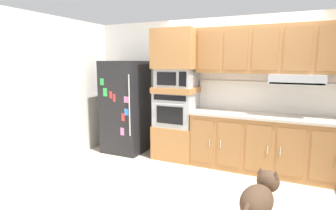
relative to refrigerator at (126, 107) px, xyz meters
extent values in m
plane|color=beige|center=(2.01, -0.68, -0.88)|extent=(9.60, 9.60, 0.00)
cube|color=silver|center=(2.01, 0.43, 0.37)|extent=(6.20, 0.12, 2.50)
cube|color=silver|center=(-0.79, -0.68, 0.37)|extent=(0.12, 7.10, 2.50)
cube|color=black|center=(0.00, 0.00, 0.00)|extent=(0.76, 0.70, 1.76)
cylinder|color=silver|center=(0.33, -0.37, 0.10)|extent=(0.02, 0.02, 1.10)
cube|color=pink|center=(0.26, -0.35, 0.20)|extent=(0.11, 0.01, 0.11)
cube|color=#337FDB|center=(0.26, -0.35, -0.03)|extent=(0.09, 0.01, 0.12)
cube|color=red|center=(0.18, -0.35, -0.13)|extent=(0.06, 0.01, 0.14)
cube|color=red|center=(0.00, -0.35, 0.22)|extent=(0.05, 0.01, 0.14)
cube|color=red|center=(-0.08, -0.35, 0.27)|extent=(0.06, 0.01, 0.13)
cube|color=green|center=(-0.20, -0.35, 0.31)|extent=(0.09, 0.01, 0.15)
cube|color=pink|center=(0.15, -0.35, -0.40)|extent=(0.08, 0.01, 0.14)
cube|color=green|center=(-0.27, -0.35, 0.50)|extent=(0.08, 0.01, 0.13)
cube|color=#A8703D|center=(1.04, 0.07, -0.58)|extent=(0.74, 0.62, 0.60)
cube|color=#A8AAAF|center=(1.04, 0.07, 0.02)|extent=(0.70, 0.58, 0.60)
cube|color=black|center=(1.04, -0.23, -0.04)|extent=(0.49, 0.01, 0.30)
cube|color=black|center=(1.04, -0.23, 0.26)|extent=(0.59, 0.01, 0.09)
cylinder|color=#A8AAAF|center=(1.04, -0.25, 0.15)|extent=(0.56, 0.02, 0.02)
cube|color=#A8703D|center=(1.04, 0.07, 0.37)|extent=(0.74, 0.62, 0.10)
cube|color=#A8AAAF|center=(1.04, 0.07, 0.58)|extent=(0.64, 0.53, 0.32)
cube|color=black|center=(0.97, -0.20, 0.58)|extent=(0.35, 0.01, 0.22)
cube|color=black|center=(1.27, -0.20, 0.58)|extent=(0.13, 0.01, 0.24)
cube|color=#A8703D|center=(1.04, 0.07, 1.08)|extent=(0.74, 0.62, 0.68)
cube|color=#A8703D|center=(2.96, 0.07, -0.44)|extent=(3.09, 0.60, 0.88)
cube|color=#9A6738|center=(1.63, -0.24, -0.42)|extent=(0.37, 0.01, 0.70)
cylinder|color=#BCBCC1|center=(1.77, -0.25, -0.42)|extent=(0.01, 0.01, 0.12)
cube|color=#9A6738|center=(2.07, -0.24, -0.42)|extent=(0.37, 0.01, 0.70)
cylinder|color=#BCBCC1|center=(1.94, -0.25, -0.42)|extent=(0.01, 0.01, 0.12)
cube|color=#9A6738|center=(2.52, -0.24, -0.42)|extent=(0.37, 0.01, 0.70)
cylinder|color=#BCBCC1|center=(2.65, -0.25, -0.42)|extent=(0.01, 0.01, 0.12)
cube|color=#9A6738|center=(2.96, -0.24, -0.42)|extent=(0.37, 0.01, 0.70)
cylinder|color=#BCBCC1|center=(2.83, -0.25, -0.42)|extent=(0.01, 0.01, 0.12)
cube|color=#9A6738|center=(3.40, -0.24, -0.42)|extent=(0.37, 0.01, 0.70)
cube|color=#BCB2A3|center=(2.96, 0.07, 0.02)|extent=(3.13, 0.64, 0.04)
cube|color=silver|center=(2.96, 0.36, 0.29)|extent=(3.13, 0.02, 0.50)
cube|color=#A8703D|center=(2.96, 0.20, 1.05)|extent=(3.09, 0.34, 0.74)
cube|color=#A8AAAF|center=(2.97, 0.13, 0.61)|extent=(0.76, 0.48, 0.14)
cube|color=black|center=(2.97, -0.09, 0.55)|extent=(0.72, 0.04, 0.02)
cube|color=#9A6738|center=(1.63, 0.02, 1.05)|extent=(0.37, 0.01, 0.63)
cube|color=#9A6738|center=(2.07, 0.02, 1.05)|extent=(0.37, 0.01, 0.63)
cube|color=#9A6738|center=(2.52, 0.02, 1.05)|extent=(0.37, 0.01, 0.63)
cube|color=#9A6738|center=(2.96, 0.02, 1.05)|extent=(0.37, 0.01, 0.63)
cube|color=#9A6738|center=(3.40, 0.02, 1.05)|extent=(0.37, 0.01, 0.63)
ellipsoid|color=#473323|center=(2.69, -1.87, -0.43)|extent=(0.38, 0.50, 0.29)
sphere|color=#473323|center=(2.76, -1.55, -0.35)|extent=(0.23, 0.23, 0.23)
ellipsoid|color=#312318|center=(2.79, -1.44, -0.37)|extent=(0.11, 0.14, 0.08)
cone|color=#473323|center=(2.68, -1.54, -0.25)|extent=(0.06, 0.06, 0.07)
cone|color=#473323|center=(2.83, -1.58, -0.25)|extent=(0.06, 0.06, 0.07)
camera|label=1|loc=(2.93, -4.35, 0.86)|focal=28.94mm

